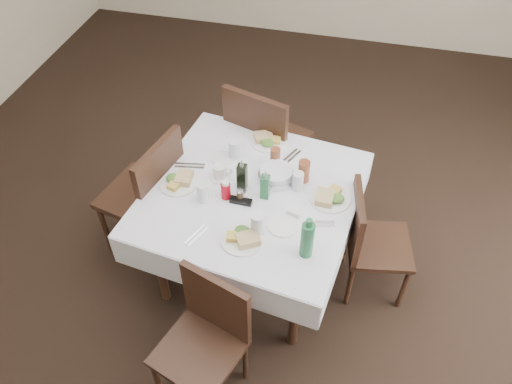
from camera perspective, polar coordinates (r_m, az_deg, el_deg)
ground_plane at (r=3.55m, az=1.10°, el=-9.67°), size 7.00×7.00×0.00m
room_shell at (r=2.35m, az=1.70°, el=14.77°), size 6.04×7.04×2.80m
dining_table at (r=3.08m, az=-0.49°, el=-1.06°), size 1.39×1.39×0.76m
chair_north at (r=3.65m, az=0.85°, el=6.09°), size 0.61×0.61×1.04m
chair_south at (r=2.77m, az=-5.60°, el=-15.71°), size 0.52×0.52×0.87m
chair_east at (r=3.22m, az=12.67°, el=-5.15°), size 0.46×0.46×0.84m
chair_west at (r=3.37m, az=-12.00°, el=0.14°), size 0.56×0.56×0.99m
meal_north at (r=3.34m, az=1.32°, el=5.94°), size 0.23×0.23×0.05m
meal_south at (r=2.75m, az=-1.51°, el=-5.23°), size 0.24×0.24×0.05m
meal_east at (r=2.99m, az=8.46°, el=-0.61°), size 0.25×0.25×0.05m
meal_west at (r=3.09m, az=-8.81°, el=1.27°), size 0.23×0.23×0.05m
side_plate_a at (r=3.23m, az=-3.79°, el=3.81°), size 0.15×0.15×0.01m
side_plate_b at (r=2.83m, az=3.09°, el=-3.81°), size 0.18×0.18×0.01m
water_n at (r=3.21m, az=-2.48°, el=4.89°), size 0.07×0.07×0.13m
water_s at (r=2.75m, az=0.17°, el=-3.66°), size 0.08×0.08×0.14m
water_e at (r=3.00m, az=4.82°, el=1.25°), size 0.07×0.07×0.12m
water_w at (r=2.94m, az=-6.13°, el=-0.04°), size 0.07×0.07×0.13m
iced_tea_a at (r=3.15m, az=2.20°, el=4.00°), size 0.06×0.06×0.13m
iced_tea_b at (r=3.05m, az=5.48°, el=2.36°), size 0.07×0.07×0.15m
bread_basket at (r=3.07m, az=2.34°, el=1.99°), size 0.23×0.23×0.07m
oil_cruet_dark at (r=2.97m, az=-1.60°, el=1.85°), size 0.05×0.05×0.23m
oil_cruet_green at (r=2.92m, az=1.05°, el=0.71°), size 0.05×0.05×0.21m
ketchup_bottle at (r=2.95m, az=-3.48°, el=0.22°), size 0.06×0.06×0.13m
salt_shaker at (r=2.95m, az=-1.37°, el=-0.31°), size 0.03×0.03×0.07m
pepper_shaker at (r=2.94m, az=-1.85°, el=-0.33°), size 0.04×0.04×0.09m
coffee_mug at (r=3.08m, az=-4.11°, el=2.25°), size 0.14×0.13×0.09m
sunglasses at (r=2.95m, az=-1.72°, el=-1.03°), size 0.13×0.05×0.03m
green_bottle at (r=2.63m, az=5.87°, el=-5.39°), size 0.07×0.07×0.27m
sugar_caddy at (r=2.88m, az=4.36°, el=-2.39°), size 0.08×0.06×0.04m
cutlery_n at (r=3.25m, az=4.01°, el=4.01°), size 0.12×0.18×0.01m
cutlery_s at (r=2.80m, az=-6.81°, el=-4.94°), size 0.10×0.17×0.01m
cutlery_e at (r=2.86m, az=7.24°, el=-3.63°), size 0.18×0.08×0.01m
cutlery_w at (r=3.20m, az=-7.58°, el=2.98°), size 0.20×0.08×0.01m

